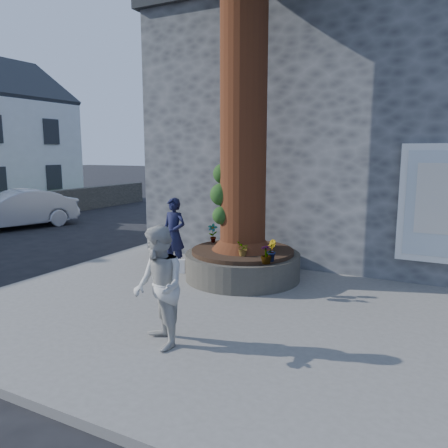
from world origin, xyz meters
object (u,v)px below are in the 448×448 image
at_px(planter, 242,264).
at_px(woman, 159,287).
at_px(car_silver, 16,209).
at_px(man, 174,234).

distance_m(planter, woman, 3.39).
height_order(planter, car_silver, car_silver).
bearing_deg(planter, man, -178.32).
xyz_separation_m(planter, car_silver, (-9.76, 2.26, 0.25)).
bearing_deg(planter, car_silver, 166.94).
distance_m(man, woman, 3.83).
bearing_deg(car_silver, planter, 5.68).
bearing_deg(car_silver, man, 2.90).
height_order(planter, woman, woman).
height_order(planter, man, man).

